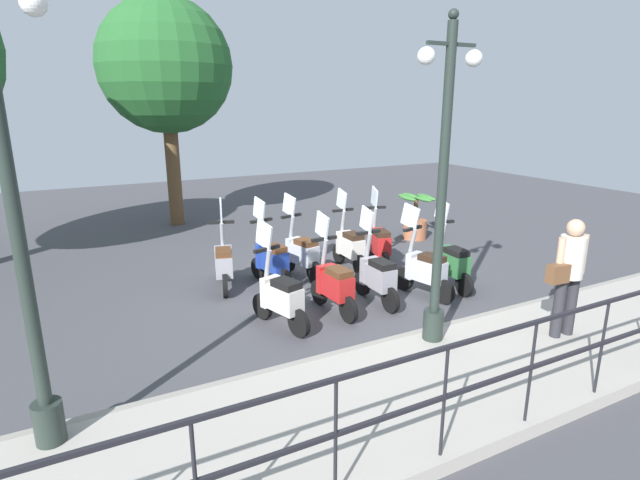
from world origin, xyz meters
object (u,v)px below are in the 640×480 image
scooter_far_2 (301,253)px  scooter_far_4 (224,262)px  scooter_near_2 (377,275)px  scooter_far_0 (378,242)px  tree_distant (165,67)px  scooter_near_0 (450,262)px  scooter_far_1 (349,245)px  lamp_post_near (441,207)px  potted_palm (415,220)px  scooter_near_3 (334,284)px  scooter_near_4 (280,296)px  scooter_near_1 (424,269)px  scooter_far_3 (271,259)px  lamp_post_far (19,245)px  pedestrian_with_bag (569,269)px

scooter_far_2 → scooter_far_4: bearing=73.1°
scooter_near_2 → scooter_far_0: (1.60, -1.12, 0.00)m
tree_distant → scooter_far_0: size_ratio=3.68×
scooter_near_0 → scooter_far_2: same height
scooter_near_0 → scooter_far_1: bearing=35.6°
scooter_near_0 → tree_distant: bearing=28.8°
lamp_post_near → scooter_near_2: 2.19m
potted_palm → scooter_far_1: scooter_far_1 is taller
scooter_near_3 → scooter_near_4: same height
scooter_near_1 → scooter_far_1: same height
scooter_near_4 → scooter_far_4: same height
lamp_post_near → scooter_near_3: (1.63, 0.59, -1.43)m
potted_palm → scooter_near_0: scooter_near_0 is taller
scooter_near_4 → scooter_far_3: bearing=-33.8°
lamp_post_near → lamp_post_far: 4.46m
scooter_near_1 → scooter_far_2: size_ratio=1.00×
pedestrian_with_bag → tree_distant: (9.41, 3.03, 2.92)m
lamp_post_far → scooter_near_3: bearing=-67.2°
scooter_near_3 → scooter_far_2: bearing=-12.6°
scooter_near_3 → scooter_far_2: same height
scooter_near_3 → tree_distant: bearing=3.0°
potted_palm → scooter_near_4: bearing=122.3°
scooter_near_2 → scooter_far_3: size_ratio=1.00×
lamp_post_far → scooter_far_3: size_ratio=2.75×
lamp_post_far → scooter_near_4: size_ratio=2.75×
scooter_near_1 → scooter_near_2: bearing=67.8°
scooter_near_2 → scooter_far_2: same height
pedestrian_with_bag → scooter_far_1: size_ratio=1.03×
scooter_near_1 → scooter_far_0: (1.72, -0.25, 0.00)m
scooter_far_1 → scooter_far_3: 1.68m
scooter_far_2 → scooter_far_4: same height
potted_palm → scooter_far_0: bearing=124.2°
scooter_near_0 → scooter_far_4: (1.80, 3.49, 0.00)m
lamp_post_far → scooter_far_0: lamp_post_far is taller
scooter_far_2 → scooter_near_0: bearing=-142.7°
scooter_near_4 → scooter_far_2: size_ratio=1.00×
pedestrian_with_bag → scooter_far_0: 4.01m
tree_distant → scooter_near_3: (-7.06, -0.86, -3.51)m
scooter_near_2 → scooter_far_0: size_ratio=1.00×
lamp_post_far → scooter_far_4: bearing=-38.2°
scooter_far_2 → scooter_far_3: (-0.10, 0.64, 0.00)m
pedestrian_with_bag → tree_distant: 10.30m
scooter_near_2 → scooter_near_3: 0.80m
scooter_far_0 → scooter_far_2: 1.66m
potted_palm → scooter_far_4: (-1.14, 5.04, 0.04)m
potted_palm → scooter_near_3: (-2.93, 3.86, 0.04)m
lamp_post_far → scooter_near_1: 5.94m
scooter_near_4 → scooter_near_0: bearing=-104.3°
scooter_far_0 → lamp_post_far: bearing=134.9°
tree_distant → potted_palm: (-4.13, -4.72, -3.55)m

